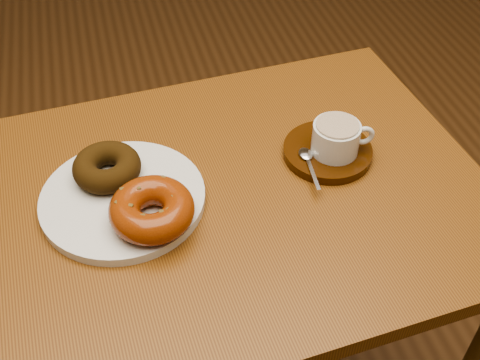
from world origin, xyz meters
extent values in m
plane|color=brown|center=(0.00, 0.00, 0.00)|extent=(6.00, 6.00, 0.00)
cube|color=brown|center=(-0.16, -0.26, 0.77)|extent=(0.88, 0.69, 0.03)
cylinder|color=#4C3515|center=(-0.55, -0.02, 0.38)|extent=(0.05, 0.05, 0.76)
cylinder|color=#4C3515|center=(0.20, 0.04, 0.38)|extent=(0.05, 0.05, 0.76)
cylinder|color=silver|center=(-0.32, -0.24, 0.79)|extent=(0.32, 0.32, 0.02)
torus|color=#35210A|center=(-0.34, -0.20, 0.82)|extent=(0.14, 0.14, 0.04)
torus|color=#88360E|center=(-0.28, -0.31, 0.83)|extent=(0.16, 0.16, 0.05)
cube|color=brown|center=(-0.24, -0.31, 0.85)|extent=(0.01, 0.01, 0.00)
cube|color=brown|center=(-0.25, -0.29, 0.85)|extent=(0.01, 0.01, 0.00)
cube|color=brown|center=(-0.26, -0.28, 0.85)|extent=(0.01, 0.01, 0.00)
cube|color=brown|center=(-0.27, -0.27, 0.85)|extent=(0.01, 0.01, 0.00)
cube|color=brown|center=(-0.29, -0.27, 0.85)|extent=(0.01, 0.01, 0.00)
cube|color=brown|center=(-0.31, -0.28, 0.85)|extent=(0.01, 0.01, 0.00)
cube|color=brown|center=(-0.32, -0.29, 0.85)|extent=(0.01, 0.01, 0.00)
cube|color=brown|center=(-0.32, -0.31, 0.85)|extent=(0.01, 0.01, 0.00)
cube|color=brown|center=(-0.32, -0.33, 0.85)|extent=(0.01, 0.01, 0.00)
cube|color=brown|center=(-0.31, -0.34, 0.85)|extent=(0.01, 0.01, 0.00)
cube|color=brown|center=(-0.29, -0.35, 0.85)|extent=(0.01, 0.01, 0.00)
cube|color=brown|center=(-0.27, -0.35, 0.85)|extent=(0.01, 0.01, 0.00)
cube|color=brown|center=(-0.26, -0.34, 0.85)|extent=(0.01, 0.01, 0.00)
cube|color=brown|center=(-0.25, -0.33, 0.85)|extent=(0.01, 0.01, 0.00)
cylinder|color=#331907|center=(0.03, -0.22, 0.79)|extent=(0.18, 0.18, 0.02)
cylinder|color=silver|center=(0.04, -0.23, 0.83)|extent=(0.08, 0.08, 0.05)
cylinder|color=brown|center=(0.04, -0.23, 0.86)|extent=(0.07, 0.07, 0.00)
torus|color=silver|center=(0.08, -0.24, 0.83)|extent=(0.04, 0.01, 0.04)
ellipsoid|color=silver|center=(-0.01, -0.23, 0.81)|extent=(0.02, 0.03, 0.01)
cube|color=silver|center=(-0.02, -0.27, 0.81)|extent=(0.01, 0.08, 0.00)
camera|label=1|loc=(-0.31, -0.93, 1.47)|focal=45.00mm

